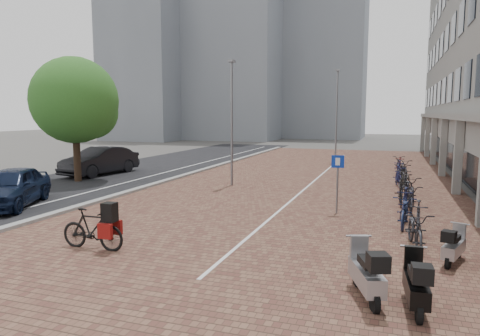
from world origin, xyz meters
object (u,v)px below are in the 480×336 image
scooter_front (454,245)px  scooter_mid (416,282)px  car_navy (11,187)px  scooter_back (366,271)px  hero_bike (92,228)px  car_dark (100,161)px  parking_sign (337,176)px

scooter_front → scooter_mid: (-0.98, -2.95, 0.07)m
car_navy → scooter_back: (13.45, -4.30, -0.20)m
hero_bike → scooter_back: (6.98, -0.84, -0.01)m
scooter_mid → scooter_back: scooter_back is taller
car_navy → hero_bike: car_navy is taller
scooter_mid → scooter_back: size_ratio=0.94×
scooter_back → car_navy: bearing=143.3°
car_navy → scooter_mid: size_ratio=2.88×
car_navy → hero_bike: 7.34m
car_dark → hero_bike: bearing=-45.8°
car_dark → scooter_back: car_dark is taller
scooter_mid → parking_sign: 7.74m
car_dark → scooter_mid: 21.22m
hero_bike → parking_sign: bearing=-42.4°
car_dark → scooter_mid: (16.70, -13.08, -0.28)m
car_dark → parking_sign: parking_sign is taller
car_dark → hero_bike: 14.95m
hero_bike → scooter_mid: hero_bike is taller
scooter_mid → car_dark: bearing=137.9°
scooter_mid → parking_sign: bearing=103.3°
hero_bike → scooter_back: 7.03m
parking_sign → scooter_mid: bearing=-82.9°
car_dark → scooter_mid: size_ratio=3.19×
hero_bike → scooter_mid: bearing=-98.5°
car_navy → scooter_front: (15.30, -1.54, -0.30)m
car_navy → scooter_back: 14.12m
car_navy → scooter_front: size_ratio=3.31×
scooter_mid → scooter_front: bearing=67.6°
scooter_front → parking_sign: size_ratio=0.64×
car_navy → parking_sign: parking_sign is taller
scooter_back → parking_sign: size_ratio=0.78×
car_navy → car_dark: (-2.38, 8.60, 0.05)m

